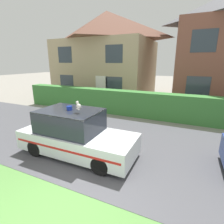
# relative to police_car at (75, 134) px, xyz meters

# --- Properties ---
(ground_plane) EXTENTS (80.00, 80.00, 0.00)m
(ground_plane) POSITION_rel_police_car_xyz_m (1.23, -2.37, -0.75)
(ground_plane) COLOR gray
(road_strip) EXTENTS (28.00, 5.87, 0.01)m
(road_strip) POSITION_rel_police_car_xyz_m (1.23, 1.31, -0.74)
(road_strip) COLOR #4C4C51
(road_strip) RESTS_ON ground
(lawn_verge) EXTENTS (28.00, 1.84, 0.01)m
(lawn_verge) POSITION_rel_police_car_xyz_m (1.23, -2.54, -0.75)
(lawn_verge) COLOR #568C42
(lawn_verge) RESTS_ON ground
(garden_hedge) EXTENTS (15.27, 0.80, 1.49)m
(garden_hedge) POSITION_rel_police_car_xyz_m (0.09, 5.30, -0.01)
(garden_hedge) COLOR #3D7F38
(garden_hedge) RESTS_ON ground
(police_car) EXTENTS (4.13, 1.69, 1.73)m
(police_car) POSITION_rel_police_car_xyz_m (0.00, 0.00, 0.00)
(police_car) COLOR black
(police_car) RESTS_ON road_strip
(cat) EXTENTS (0.24, 0.24, 0.25)m
(cat) POSITION_rel_police_car_xyz_m (0.30, -0.14, 1.09)
(cat) COLOR silver
(cat) RESTS_ON police_car
(house_left) EXTENTS (8.69, 7.10, 7.61)m
(house_left) POSITION_rel_police_car_xyz_m (-4.34, 11.23, 3.14)
(house_left) COLOR tan
(house_left) RESTS_ON ground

